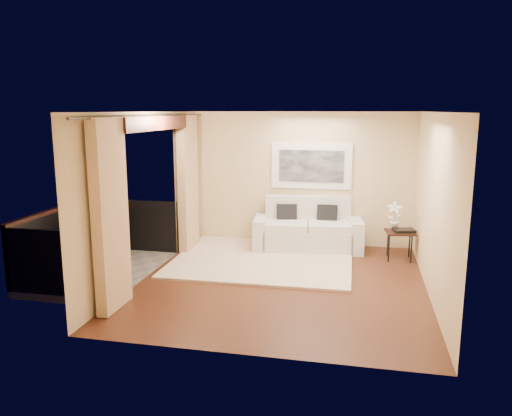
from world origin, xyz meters
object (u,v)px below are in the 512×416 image
(orchid, at_px, (394,216))
(balcony_chair_far, at_px, (93,234))
(side_table, at_px, (400,234))
(sofa, at_px, (308,231))
(bistro_table, at_px, (98,225))
(ice_bucket, at_px, (94,213))
(balcony_chair_near, at_px, (73,239))

(orchid, distance_m, balcony_chair_far, 5.54)
(side_table, bearing_deg, sofa, 166.82)
(bistro_table, distance_m, ice_bucket, 0.27)
(orchid, height_order, balcony_chair_far, orchid)
(orchid, bearing_deg, balcony_chair_far, -164.18)
(side_table, xyz_separation_m, bistro_table, (-5.32, -1.34, 0.22))
(balcony_chair_far, distance_m, ice_bucket, 0.38)
(side_table, bearing_deg, balcony_chair_near, -162.14)
(orchid, xyz_separation_m, bistro_table, (-5.22, -1.48, -0.10))
(sofa, height_order, side_table, sofa)
(sofa, height_order, ice_bucket, sofa)
(sofa, xyz_separation_m, side_table, (1.75, -0.41, 0.12))
(side_table, xyz_separation_m, balcony_chair_near, (-5.56, -1.79, 0.06))
(sofa, distance_m, balcony_chair_near, 4.40)
(orchid, relative_size, balcony_chair_far, 0.56)
(bistro_table, relative_size, balcony_chair_near, 0.89)
(orchid, height_order, balcony_chair_near, orchid)
(sofa, bearing_deg, balcony_chair_far, -161.04)
(orchid, distance_m, bistro_table, 5.42)
(orchid, xyz_separation_m, ice_bucket, (-5.36, -1.34, 0.08))
(sofa, height_order, balcony_chair_near, sofa)
(sofa, bearing_deg, balcony_chair_near, -156.73)
(side_table, bearing_deg, orchid, 126.30)
(bistro_table, height_order, balcony_chair_far, balcony_chair_far)
(balcony_chair_near, bearing_deg, balcony_chair_far, 80.78)
(side_table, relative_size, balcony_chair_far, 0.60)
(sofa, height_order, bistro_table, sofa)
(balcony_chair_far, height_order, ice_bucket, ice_bucket)
(bistro_table, bearing_deg, side_table, 14.11)
(side_table, relative_size, orchid, 1.08)
(balcony_chair_near, relative_size, ice_bucket, 4.67)
(sofa, xyz_separation_m, ice_bucket, (-3.72, -1.60, 0.52))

